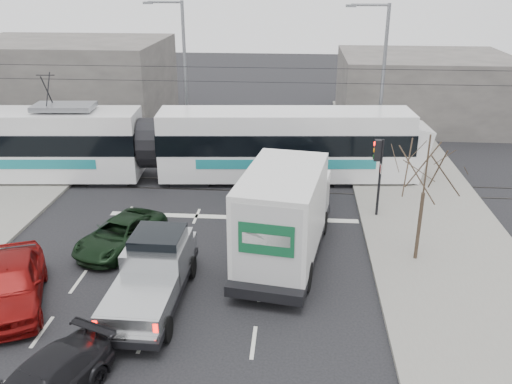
# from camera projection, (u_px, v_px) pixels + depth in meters

# --- Properties ---
(ground) EXTENTS (120.00, 120.00, 0.00)m
(ground) POSITION_uv_depth(u_px,v_px,m) (213.00, 287.00, 19.48)
(ground) COLOR black
(ground) RESTS_ON ground
(sidewalk_right) EXTENTS (6.00, 60.00, 0.15)m
(sidewalk_right) POSITION_uv_depth(u_px,v_px,m) (470.00, 296.00, 18.80)
(sidewalk_right) COLOR gray
(sidewalk_right) RESTS_ON ground
(rails) EXTENTS (60.00, 1.60, 0.03)m
(rails) POSITION_uv_depth(u_px,v_px,m) (242.00, 186.00, 28.71)
(rails) COLOR #33302D
(rails) RESTS_ON ground
(building_left) EXTENTS (14.00, 10.00, 6.00)m
(building_left) POSITION_uv_depth(u_px,v_px,m) (68.00, 82.00, 39.66)
(building_left) COLOR slate
(building_left) RESTS_ON ground
(building_right) EXTENTS (12.00, 10.00, 5.00)m
(building_right) POSITION_uv_depth(u_px,v_px,m) (423.00, 89.00, 39.82)
(building_right) COLOR slate
(building_right) RESTS_ON ground
(bare_tree) EXTENTS (2.40, 2.40, 5.00)m
(bare_tree) POSITION_uv_depth(u_px,v_px,m) (426.00, 170.00, 19.80)
(bare_tree) COLOR #47382B
(bare_tree) RESTS_ON ground
(traffic_signal) EXTENTS (0.44, 0.44, 3.60)m
(traffic_signal) POSITION_uv_depth(u_px,v_px,m) (378.00, 161.00, 23.97)
(traffic_signal) COLOR black
(traffic_signal) RESTS_ON ground
(street_lamp_near) EXTENTS (2.38, 0.25, 9.00)m
(street_lamp_near) POSITION_uv_depth(u_px,v_px,m) (380.00, 77.00, 29.94)
(street_lamp_near) COLOR slate
(street_lamp_near) RESTS_ON ground
(street_lamp_far) EXTENTS (2.38, 0.25, 9.00)m
(street_lamp_far) POSITION_uv_depth(u_px,v_px,m) (182.00, 68.00, 32.61)
(street_lamp_far) COLOR slate
(street_lamp_far) RESTS_ON ground
(catenary) EXTENTS (60.00, 0.20, 7.00)m
(catenary) POSITION_uv_depth(u_px,v_px,m) (241.00, 114.00, 27.24)
(catenary) COLOR black
(catenary) RESTS_ON ground
(tram) EXTENTS (27.86, 4.95, 5.66)m
(tram) POSITION_uv_depth(u_px,v_px,m) (149.00, 144.00, 28.83)
(tram) COLOR white
(tram) RESTS_ON ground
(silver_pickup) EXTENTS (2.22, 5.99, 2.16)m
(silver_pickup) POSITION_uv_depth(u_px,v_px,m) (154.00, 271.00, 18.45)
(silver_pickup) COLOR black
(silver_pickup) RESTS_ON ground
(box_truck) EXTENTS (3.87, 8.09, 3.88)m
(box_truck) POSITION_uv_depth(u_px,v_px,m) (285.00, 215.00, 20.70)
(box_truck) COLOR black
(box_truck) RESTS_ON ground
(navy_pickup) EXTENTS (3.01, 4.80, 1.90)m
(navy_pickup) POSITION_uv_depth(u_px,v_px,m) (297.00, 192.00, 25.45)
(navy_pickup) COLOR black
(navy_pickup) RESTS_ON ground
(green_car) EXTENTS (3.35, 4.86, 1.23)m
(green_car) POSITION_uv_depth(u_px,v_px,m) (120.00, 234.00, 22.03)
(green_car) COLOR black
(green_car) RESTS_ON ground
(red_car) EXTENTS (3.68, 5.34, 1.69)m
(red_car) POSITION_uv_depth(u_px,v_px,m) (11.00, 283.00, 18.14)
(red_car) COLOR maroon
(red_car) RESTS_ON ground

